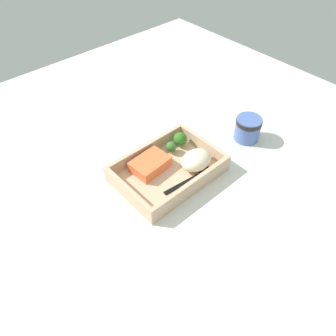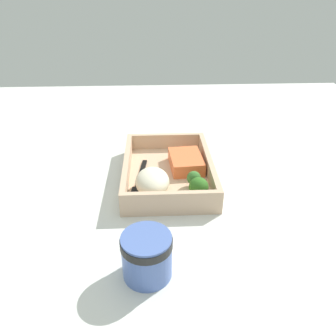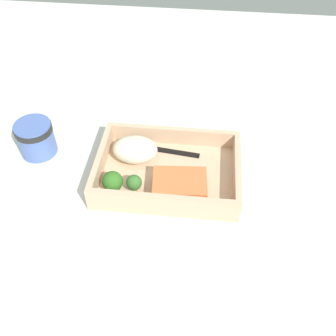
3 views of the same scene
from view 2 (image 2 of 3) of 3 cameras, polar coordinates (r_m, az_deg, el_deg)
ground_plane at (r=78.02cm, az=0.00°, el=-2.36°), size 160.00×160.00×2.00cm
takeout_tray at (r=77.19cm, az=0.00°, el=-1.35°), size 28.87×20.26×1.20cm
tray_rim at (r=75.89cm, az=0.00°, el=0.32°), size 28.87×20.26×3.96cm
salmon_fillet at (r=78.80cm, az=3.15°, el=1.12°), size 10.93×8.18×3.15cm
mashed_potatoes at (r=69.30cm, az=-2.74°, el=-2.38°), size 9.40×7.21×4.90cm
broccoli_floret_1 at (r=71.04cm, az=4.52°, el=-1.82°), size 3.07×3.07×3.82cm
broccoli_floret_2 at (r=67.50cm, az=5.35°, el=-3.36°), size 4.07×4.07×4.67cm
fork at (r=74.45cm, az=-4.95°, el=-2.01°), size 15.88×3.51×0.44cm
paper_cup at (r=51.82cm, az=-3.71°, el=-14.71°), size 7.96×7.96×7.55cm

